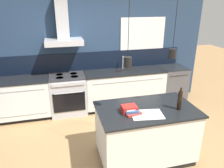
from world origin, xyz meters
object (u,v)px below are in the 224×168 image
Objects in this scene: oven_range at (68,94)px; bottle_on_island at (180,100)px; dishwasher at (172,84)px; red_supply_box at (129,109)px; book_stack at (131,110)px.

bottle_on_island is (1.57, -2.05, 0.61)m from oven_range.
bottle_on_island reaches higher than dishwasher.
red_supply_box is at bearing 172.70° from bottle_on_island.
bottle_on_island is 1.11× the size of book_stack.
dishwasher is 2.76× the size of book_stack.
bottle_on_island is 1.64× the size of red_supply_box.
book_stack is 0.04m from red_supply_box.
bottle_on_island is at bearing -8.54° from book_stack.
oven_range is 2.65m from bottle_on_island.
dishwasher is 2.39m from bottle_on_island.
bottle_on_island is 0.76m from book_stack.
oven_range is 2.50× the size of bottle_on_island.
dishwasher is at bearing 47.02° from red_supply_box.
oven_range is at bearing 113.15° from book_stack.
book_stack is (0.83, -1.94, 0.48)m from oven_range.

